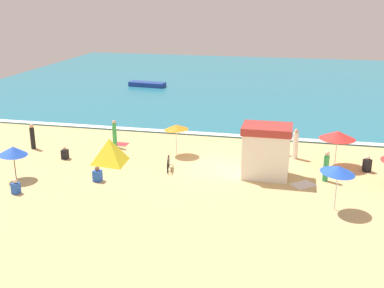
# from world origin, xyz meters

# --- Properties ---
(ground_plane) EXTENTS (60.00, 60.00, 0.00)m
(ground_plane) POSITION_xyz_m (0.00, 0.00, 0.00)
(ground_plane) COLOR #D8B775
(ocean_water) EXTENTS (60.00, 44.00, 0.10)m
(ocean_water) POSITION_xyz_m (0.00, 28.00, 0.05)
(ocean_water) COLOR teal
(ocean_water) RESTS_ON ground_plane
(wave_breaker_foam) EXTENTS (57.00, 0.70, 0.01)m
(wave_breaker_foam) POSITION_xyz_m (0.00, 6.30, 0.10)
(wave_breaker_foam) COLOR white
(wave_breaker_foam) RESTS_ON ocean_water
(lifeguard_cabana) EXTENTS (2.75, 2.03, 3.01)m
(lifeguard_cabana) POSITION_xyz_m (3.21, -1.02, 1.54)
(lifeguard_cabana) COLOR white
(lifeguard_cabana) RESTS_ON ground_plane
(beach_umbrella_1) EXTENTS (1.79, 1.77, 1.96)m
(beach_umbrella_1) POSITION_xyz_m (-10.45, -4.48, 1.66)
(beach_umbrella_1) COLOR #4C3823
(beach_umbrella_1) RESTS_ON ground_plane
(beach_umbrella_2) EXTENTS (2.09, 2.07, 2.34)m
(beach_umbrella_2) POSITION_xyz_m (6.82, -4.70, 2.08)
(beach_umbrella_2) COLOR silver
(beach_umbrella_2) RESTS_ON ground_plane
(beach_umbrella_4) EXTENTS (3.02, 3.02, 2.19)m
(beach_umbrella_4) POSITION_xyz_m (7.20, 1.66, 1.94)
(beach_umbrella_4) COLOR silver
(beach_umbrella_4) RESTS_ON ground_plane
(beach_umbrella_5) EXTENTS (1.58, 1.57, 2.03)m
(beach_umbrella_5) POSITION_xyz_m (-2.69, 1.60, 1.82)
(beach_umbrella_5) COLOR silver
(beach_umbrella_5) RESTS_ON ground_plane
(beach_tent) EXTENTS (2.92, 2.93, 1.50)m
(beach_tent) POSITION_xyz_m (-6.33, -0.71, 0.75)
(beach_tent) COLOR yellow
(beach_tent) RESTS_ON ground_plane
(parked_bicycle) EXTENTS (0.45, 1.79, 0.76)m
(parked_bicycle) POSITION_xyz_m (-2.49, -1.13, 0.38)
(parked_bicycle) COLOR black
(parked_bicycle) RESTS_ON ground_plane
(beachgoer_0) EXTENTS (0.41, 0.41, 0.81)m
(beachgoer_0) POSITION_xyz_m (-9.29, -6.32, 0.35)
(beachgoer_0) COLOR blue
(beachgoer_0) RESTS_ON ground_plane
(beachgoer_1) EXTENTS (0.45, 0.45, 0.86)m
(beachgoer_1) POSITION_xyz_m (-5.83, -3.79, 0.37)
(beachgoer_1) COLOR blue
(beachgoer_1) RESTS_ON ground_plane
(beachgoer_2) EXTENTS (0.40, 0.40, 1.87)m
(beachgoer_2) POSITION_xyz_m (-7.13, 2.16, 0.91)
(beachgoer_2) COLOR green
(beachgoer_2) RESTS_ON ground_plane
(beachgoer_3) EXTENTS (0.48, 0.48, 1.83)m
(beachgoer_3) POSITION_xyz_m (3.66, 3.21, 0.85)
(beachgoer_3) COLOR red
(beachgoer_3) RESTS_ON ground_plane
(beachgoer_4) EXTENTS (0.54, 0.54, 0.97)m
(beachgoer_4) POSITION_xyz_m (8.96, 1.05, 0.42)
(beachgoer_4) COLOR black
(beachgoer_4) RESTS_ON ground_plane
(beachgoer_5) EXTENTS (0.48, 0.48, 1.93)m
(beachgoer_5) POSITION_xyz_m (4.80, 2.49, 0.91)
(beachgoer_5) COLOR white
(beachgoer_5) RESTS_ON ground_plane
(beachgoer_6) EXTENTS (0.41, 0.41, 0.80)m
(beachgoer_6) POSITION_xyz_m (-9.32, -0.79, 0.34)
(beachgoer_6) COLOR black
(beachgoer_6) RESTS_ON ground_plane
(beachgoer_7) EXTENTS (0.39, 0.39, 1.70)m
(beachgoer_7) POSITION_xyz_m (-12.36, 0.64, 0.83)
(beachgoer_7) COLOR black
(beachgoer_7) RESTS_ON ground_plane
(beachgoer_8) EXTENTS (0.36, 0.36, 1.76)m
(beachgoer_8) POSITION_xyz_m (6.52, -0.99, 0.87)
(beachgoer_8) COLOR green
(beachgoer_8) RESTS_ON ground_plane
(beach_towel_0) EXTENTS (1.55, 1.52, 0.01)m
(beach_towel_0) POSITION_xyz_m (5.35, -1.84, 0.01)
(beach_towel_0) COLOR white
(beach_towel_0) RESTS_ON ground_plane
(beach_towel_1) EXTENTS (1.21, 0.88, 0.01)m
(beach_towel_1) POSITION_xyz_m (-7.07, 2.81, 0.01)
(beach_towel_1) COLOR red
(beach_towel_1) RESTS_ON ground_plane
(small_boat_0) EXTENTS (4.11, 1.74, 0.47)m
(small_boat_0) POSITION_xyz_m (-11.47, 22.77, 0.34)
(small_boat_0) COLOR navy
(small_boat_0) RESTS_ON ocean_water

